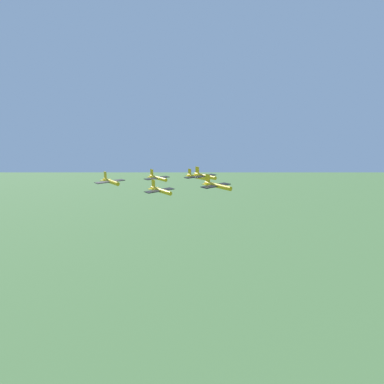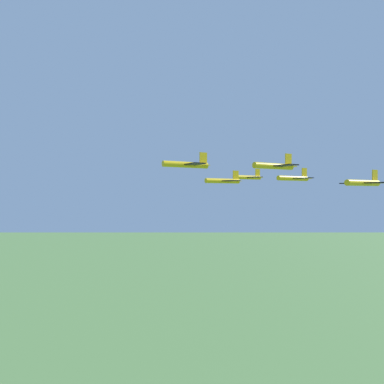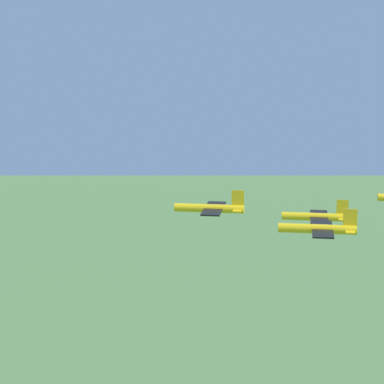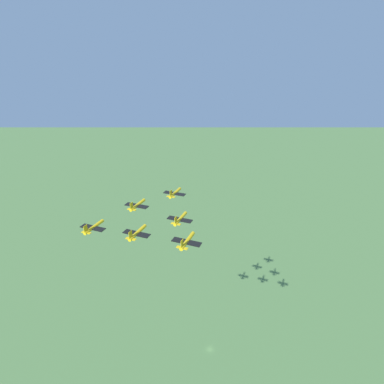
% 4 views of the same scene
% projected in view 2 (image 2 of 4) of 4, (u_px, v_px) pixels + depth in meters
% --- Properties ---
extents(jet_0, '(10.45, 10.19, 3.55)m').
position_uv_depth(jet_0, '(188.00, 165.00, 63.91)').
color(jet_0, gold).
extents(jet_1, '(10.45, 10.19, 3.55)m').
position_uv_depth(jet_1, '(275.00, 166.00, 63.37)').
color(jet_1, gold).
extents(jet_2, '(10.45, 10.19, 3.55)m').
position_uv_depth(jet_2, '(224.00, 181.00, 79.89)').
color(jet_2, gold).
extents(jet_3, '(10.45, 10.19, 3.55)m').
position_uv_depth(jet_3, '(364.00, 183.00, 62.85)').
color(jet_3, gold).
extents(jet_4, '(10.45, 10.19, 3.55)m').
position_uv_depth(jet_4, '(294.00, 178.00, 79.35)').
color(jet_4, gold).
extents(jet_5, '(10.45, 10.19, 3.55)m').
position_uv_depth(jet_5, '(248.00, 177.00, 95.86)').
color(jet_5, gold).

